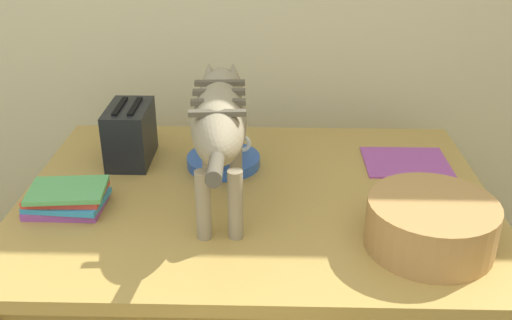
{
  "coord_description": "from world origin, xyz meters",
  "views": [
    {
      "loc": [
        0.17,
        0.15,
        1.5
      ],
      "look_at": [
        0.13,
        1.54,
        0.83
      ],
      "focal_mm": 41.13,
      "sensor_mm": 36.0,
      "label": 1
    }
  ],
  "objects_px": {
    "saucer_bowl": "(223,161)",
    "magazine": "(406,162)",
    "book_stack": "(67,198)",
    "toaster": "(130,134)",
    "coffee_mug": "(224,144)",
    "wicker_basket": "(431,224)",
    "dining_table": "(256,221)",
    "cat": "(220,119)"
  },
  "relations": [
    {
      "from": "dining_table",
      "to": "coffee_mug",
      "type": "relative_size",
      "value": 10.0
    },
    {
      "from": "toaster",
      "to": "saucer_bowl",
      "type": "bearing_deg",
      "value": -6.26
    },
    {
      "from": "magazine",
      "to": "book_stack",
      "type": "bearing_deg",
      "value": -162.24
    },
    {
      "from": "dining_table",
      "to": "cat",
      "type": "distance_m",
      "value": 0.33
    },
    {
      "from": "saucer_bowl",
      "to": "magazine",
      "type": "xyz_separation_m",
      "value": [
        0.54,
        0.03,
        -0.01
      ]
    },
    {
      "from": "cat",
      "to": "saucer_bowl",
      "type": "bearing_deg",
      "value": 90.0
    },
    {
      "from": "dining_table",
      "to": "saucer_bowl",
      "type": "height_order",
      "value": "saucer_bowl"
    },
    {
      "from": "cat",
      "to": "coffee_mug",
      "type": "relative_size",
      "value": 5.43
    },
    {
      "from": "magazine",
      "to": "wicker_basket",
      "type": "relative_size",
      "value": 0.84
    },
    {
      "from": "cat",
      "to": "toaster",
      "type": "relative_size",
      "value": 3.41
    },
    {
      "from": "toaster",
      "to": "coffee_mug",
      "type": "bearing_deg",
      "value": -6.19
    },
    {
      "from": "book_stack",
      "to": "wicker_basket",
      "type": "relative_size",
      "value": 0.7
    },
    {
      "from": "book_stack",
      "to": "wicker_basket",
      "type": "distance_m",
      "value": 0.9
    },
    {
      "from": "book_stack",
      "to": "toaster",
      "type": "height_order",
      "value": "toaster"
    },
    {
      "from": "dining_table",
      "to": "magazine",
      "type": "height_order",
      "value": "magazine"
    },
    {
      "from": "dining_table",
      "to": "toaster",
      "type": "bearing_deg",
      "value": 152.5
    },
    {
      "from": "coffee_mug",
      "to": "book_stack",
      "type": "relative_size",
      "value": 0.61
    },
    {
      "from": "saucer_bowl",
      "to": "magazine",
      "type": "relative_size",
      "value": 0.87
    },
    {
      "from": "saucer_bowl",
      "to": "magazine",
      "type": "bearing_deg",
      "value": 3.05
    },
    {
      "from": "coffee_mug",
      "to": "toaster",
      "type": "bearing_deg",
      "value": 173.81
    },
    {
      "from": "cat",
      "to": "wicker_basket",
      "type": "distance_m",
      "value": 0.56
    },
    {
      "from": "coffee_mug",
      "to": "wicker_basket",
      "type": "height_order",
      "value": "wicker_basket"
    },
    {
      "from": "dining_table",
      "to": "coffee_mug",
      "type": "bearing_deg",
      "value": 120.33
    },
    {
      "from": "book_stack",
      "to": "wicker_basket",
      "type": "height_order",
      "value": "wicker_basket"
    },
    {
      "from": "dining_table",
      "to": "saucer_bowl",
      "type": "distance_m",
      "value": 0.22
    },
    {
      "from": "wicker_basket",
      "to": "toaster",
      "type": "bearing_deg",
      "value": 150.85
    },
    {
      "from": "wicker_basket",
      "to": "book_stack",
      "type": "bearing_deg",
      "value": 170.77
    },
    {
      "from": "cat",
      "to": "coffee_mug",
      "type": "xyz_separation_m",
      "value": [
        -0.01,
        0.2,
        -0.16
      ]
    },
    {
      "from": "saucer_bowl",
      "to": "toaster",
      "type": "height_order",
      "value": "toaster"
    },
    {
      "from": "coffee_mug",
      "to": "book_stack",
      "type": "height_order",
      "value": "coffee_mug"
    },
    {
      "from": "magazine",
      "to": "toaster",
      "type": "height_order",
      "value": "toaster"
    },
    {
      "from": "saucer_bowl",
      "to": "wicker_basket",
      "type": "distance_m",
      "value": 0.65
    },
    {
      "from": "dining_table",
      "to": "cat",
      "type": "bearing_deg",
      "value": -156.99
    },
    {
      "from": "saucer_bowl",
      "to": "wicker_basket",
      "type": "bearing_deg",
      "value": -38.79
    },
    {
      "from": "book_stack",
      "to": "magazine",
      "type": "bearing_deg",
      "value": 17.48
    },
    {
      "from": "book_stack",
      "to": "toaster",
      "type": "xyz_separation_m",
      "value": [
        0.1,
        0.29,
        0.05
      ]
    },
    {
      "from": "dining_table",
      "to": "magazine",
      "type": "xyz_separation_m",
      "value": [
        0.44,
        0.2,
        0.09
      ]
    },
    {
      "from": "book_stack",
      "to": "toaster",
      "type": "distance_m",
      "value": 0.32
    },
    {
      "from": "coffee_mug",
      "to": "toaster",
      "type": "xyz_separation_m",
      "value": [
        -0.28,
        0.03,
        0.02
      ]
    },
    {
      "from": "cat",
      "to": "magazine",
      "type": "bearing_deg",
      "value": 20.4
    },
    {
      "from": "wicker_basket",
      "to": "magazine",
      "type": "bearing_deg",
      "value": 84.97
    },
    {
      "from": "magazine",
      "to": "saucer_bowl",
      "type": "bearing_deg",
      "value": -176.67
    }
  ]
}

